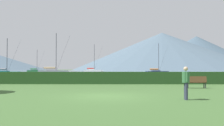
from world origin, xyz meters
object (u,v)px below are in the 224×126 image
(sailboat_slip_3, at_px, (54,72))
(person_seated_viewer, at_px, (186,80))
(sailboat_slip_2, at_px, (157,72))
(park_bench_near_path, at_px, (196,82))
(sailboat_slip_1, at_px, (5,73))
(sailboat_slip_6, at_px, (36,71))
(sailboat_slip_5, at_px, (93,71))

(sailboat_slip_3, distance_m, person_seated_viewer, 53.23)
(sailboat_slip_2, relative_size, park_bench_near_path, 5.57)
(sailboat_slip_1, height_order, sailboat_slip_2, sailboat_slip_2)
(sailboat_slip_6, xyz_separation_m, person_seated_viewer, (35.91, -84.36, 0.35))
(sailboat_slip_3, bearing_deg, sailboat_slip_6, 107.37)
(sailboat_slip_3, bearing_deg, person_seated_viewer, -76.56)
(sailboat_slip_1, distance_m, sailboat_slip_5, 49.79)
(person_seated_viewer, bearing_deg, sailboat_slip_1, 126.73)
(sailboat_slip_5, height_order, person_seated_viewer, sailboat_slip_5)
(sailboat_slip_6, distance_m, person_seated_viewer, 91.68)
(sailboat_slip_1, bearing_deg, sailboat_slip_6, 100.15)
(sailboat_slip_1, xyz_separation_m, sailboat_slip_5, (14.60, 47.60, 0.12))
(sailboat_slip_3, relative_size, person_seated_viewer, 6.59)
(sailboat_slip_6, relative_size, park_bench_near_path, 6.14)
(sailboat_slip_6, relative_size, person_seated_viewer, 5.73)
(sailboat_slip_6, bearing_deg, sailboat_slip_5, -0.99)
(sailboat_slip_2, height_order, sailboat_slip_6, sailboat_slip_6)
(sailboat_slip_6, height_order, person_seated_viewer, sailboat_slip_6)
(sailboat_slip_1, height_order, person_seated_viewer, sailboat_slip_1)
(sailboat_slip_6, distance_m, park_bench_near_path, 86.49)
(sailboat_slip_1, height_order, park_bench_near_path, sailboat_slip_1)
(sailboat_slip_5, bearing_deg, park_bench_near_path, -76.54)
(sailboat_slip_1, bearing_deg, sailboat_slip_3, 53.66)
(sailboat_slip_5, relative_size, person_seated_viewer, 7.13)
(sailboat_slip_2, xyz_separation_m, sailboat_slip_6, (-43.99, 31.27, 0.05))
(sailboat_slip_3, bearing_deg, park_bench_near_path, -70.20)
(sailboat_slip_2, distance_m, sailboat_slip_5, 39.16)
(sailboat_slip_3, xyz_separation_m, sailboat_slip_6, (-16.48, 34.80, -0.09))
(sailboat_slip_3, bearing_deg, sailboat_slip_2, -0.67)
(sailboat_slip_6, bearing_deg, sailboat_slip_2, -41.21)
(sailboat_slip_3, bearing_deg, sailboat_slip_5, 71.56)
(sailboat_slip_3, distance_m, park_bench_near_path, 48.01)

